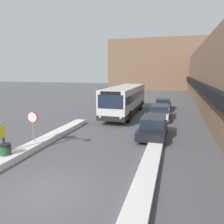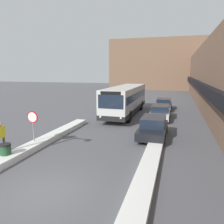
% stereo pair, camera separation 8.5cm
% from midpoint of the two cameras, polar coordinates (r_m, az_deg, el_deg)
% --- Properties ---
extents(ground_plane, '(160.00, 160.00, 0.00)m').
position_cam_midpoint_polar(ground_plane, '(9.50, -16.54, -19.62)').
color(ground_plane, '#515156').
extents(building_row_right, '(5.50, 60.00, 8.21)m').
position_cam_midpoint_polar(building_row_right, '(31.25, 26.66, 8.29)').
color(building_row_right, brown).
rests_on(building_row_right, ground_plane).
extents(building_backdrop_far, '(26.00, 8.00, 13.02)m').
position_cam_midpoint_polar(building_backdrop_far, '(60.74, 12.48, 11.97)').
color(building_backdrop_far, brown).
rests_on(building_backdrop_far, ground_plane).
extents(snow_bank_left, '(0.90, 17.30, 0.36)m').
position_cam_midpoint_polar(snow_bank_left, '(13.33, -23.60, -10.24)').
color(snow_bank_left, silver).
rests_on(snow_bank_left, ground_plane).
extents(snow_bank_right, '(0.90, 16.84, 0.30)m').
position_cam_midpoint_polar(snow_bank_right, '(9.22, 8.11, -19.19)').
color(snow_bank_right, silver).
rests_on(snow_bank_right, ground_plane).
extents(city_bus, '(2.58, 11.62, 3.11)m').
position_cam_midpoint_polar(city_bus, '(23.98, 3.74, 3.33)').
color(city_bus, silver).
rests_on(city_bus, ground_plane).
extents(parked_car_front, '(1.91, 4.66, 1.49)m').
position_cam_midpoint_polar(parked_car_front, '(16.21, 10.88, -3.82)').
color(parked_car_front, black).
rests_on(parked_car_front, ground_plane).
extents(parked_car_middle, '(1.93, 4.83, 1.38)m').
position_cam_midpoint_polar(parked_car_middle, '(22.55, 12.58, 0.01)').
color(parked_car_middle, silver).
rests_on(parked_car_middle, ground_plane).
extents(parked_car_back, '(1.89, 4.55, 1.38)m').
position_cam_midpoint_polar(parked_car_back, '(28.18, 13.44, 2.06)').
color(parked_car_back, navy).
rests_on(parked_car_back, ground_plane).
extents(stop_sign, '(0.76, 0.08, 2.30)m').
position_cam_midpoint_polar(stop_sign, '(14.47, -19.86, -2.24)').
color(stop_sign, gray).
rests_on(stop_sign, ground_plane).
extents(pedestrian, '(0.36, 0.56, 1.80)m').
position_cam_midpoint_polar(pedestrian, '(14.39, -26.94, -5.24)').
color(pedestrian, brown).
rests_on(pedestrian, ground_plane).
extents(trash_bin, '(0.59, 0.59, 0.95)m').
position_cam_midpoint_polar(trash_bin, '(13.06, -25.85, -9.46)').
color(trash_bin, '#234C2D').
rests_on(trash_bin, ground_plane).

